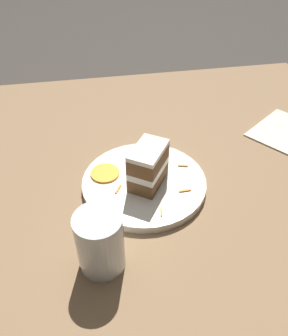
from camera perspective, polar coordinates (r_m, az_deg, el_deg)
The scene contains 9 objects.
ground_plane at distance 0.74m, azimuth 0.52°, elevation -4.98°, with size 6.00×6.00×0.00m, color #38332D.
dining_table at distance 0.73m, azimuth 0.52°, elevation -4.01°, with size 1.29×1.13×0.03m, color #846647.
plate at distance 0.71m, azimuth 0.00°, elevation -2.50°, with size 0.27×0.27×0.02m, color silver.
cake_slice at distance 0.67m, azimuth 0.80°, elevation 0.34°, with size 0.10×0.11×0.09m.
cream_dollop at distance 0.76m, azimuth 0.39°, elevation 3.43°, with size 0.05×0.04×0.04m, color white.
orange_garnish at distance 0.72m, azimuth -6.81°, elevation -0.89°, with size 0.06×0.06×0.00m, color orange.
carrot_shreds_scatter at distance 0.69m, azimuth 3.02°, elevation -3.47°, with size 0.17×0.14×0.00m.
drinking_glass at distance 0.55m, azimuth -7.55°, elevation -13.16°, with size 0.08×0.08×0.11m.
menu_card at distance 0.96m, azimuth 23.18°, elevation 5.96°, with size 0.13×0.19×0.00m, color beige.
Camera 1 is at (-0.10, -0.51, 0.53)m, focal length 35.00 mm.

